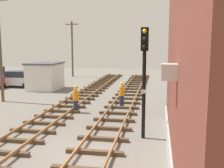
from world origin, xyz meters
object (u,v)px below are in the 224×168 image
Objects in this scene: track_worker_distant at (122,95)px; utility_pole_far at (72,48)px; utility_pole_near at (0,47)px; control_hut at (45,76)px; signal_mast at (144,70)px; track_worker_foreground at (76,99)px; parked_car_silver at (18,79)px.

utility_pole_far is at bearing 118.42° from track_worker_distant.
utility_pole_far is at bearing 89.00° from utility_pole_near.
utility_pole_far reaches higher than track_worker_distant.
utility_pole_near is at bearing -98.39° from control_hut.
control_hut reaches higher than track_worker_distant.
utility_pole_near is at bearing 178.58° from track_worker_distant.
signal_mast is at bearing -50.40° from control_hut.
control_hut is 0.45× the size of utility_pole_near.
utility_pole_far is 20.96m from track_worker_foreground.
parked_car_silver is at bearing 134.72° from track_worker_foreground.
utility_pole_far is (0.30, 17.22, -0.33)m from utility_pole_near.
parked_car_silver is (-14.21, 13.81, -2.49)m from signal_mast.
parked_car_silver is 14.27m from track_worker_distant.
utility_pole_near reaches higher than parked_car_silver.
signal_mast is 7.22m from track_worker_distant.
utility_pole_near reaches higher than track_worker_distant.
signal_mast reaches higher than track_worker_distant.
track_worker_distant is at bearing 37.52° from track_worker_foreground.
track_worker_distant is (2.84, 2.18, 0.00)m from track_worker_foreground.
control_hut is at bearing -12.81° from parked_car_silver.
utility_pole_near reaches higher than signal_mast.
signal_mast is 0.70× the size of utility_pole_far.
parked_car_silver is 2.25× the size of track_worker_foreground.
parked_car_silver is 0.50× the size of utility_pole_near.
track_worker_foreground is at bearing -55.57° from control_hut.
utility_pole_far is at bearing 115.46° from signal_mast.
utility_pole_far is (-0.63, 10.93, 2.67)m from control_hut.
control_hut is 2.03× the size of track_worker_distant.
utility_pole_near is 10.34m from track_worker_distant.
utility_pole_near is at bearing -70.52° from parked_car_silver.
utility_pole_far is 4.13× the size of track_worker_distant.
signal_mast is at bearing -29.93° from utility_pole_near.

